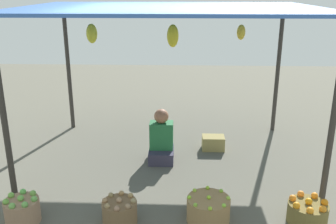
# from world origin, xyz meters

# --- Properties ---
(ground_plane) EXTENTS (14.00, 14.00, 0.00)m
(ground_plane) POSITION_xyz_m (0.00, 0.00, 0.00)
(ground_plane) COLOR #5F5C4F
(market_stall_structure) EXTENTS (3.91, 2.82, 2.20)m
(market_stall_structure) POSITION_xyz_m (-0.01, -0.00, 2.08)
(market_stall_structure) COLOR #38332D
(market_stall_structure) RESTS_ON ground
(vendor_person) EXTENTS (0.36, 0.44, 0.78)m
(vendor_person) POSITION_xyz_m (-0.12, -0.04, 0.30)
(vendor_person) COLOR #363347
(vendor_person) RESTS_ON ground
(basket_green_apples) EXTENTS (0.38, 0.38, 0.33)m
(basket_green_apples) POSITION_xyz_m (-1.55, -1.66, 0.14)
(basket_green_apples) COLOR #A17B5E
(basket_green_apples) RESTS_ON ground
(basket_potatoes) EXTENTS (0.38, 0.38, 0.30)m
(basket_potatoes) POSITION_xyz_m (-0.49, -1.62, 0.13)
(basket_potatoes) COLOR brown
(basket_potatoes) RESTS_ON ground
(basket_limes) EXTENTS (0.47, 0.47, 0.31)m
(basket_limes) POSITION_xyz_m (0.48, -1.55, 0.14)
(basket_limes) COLOR #9B784B
(basket_limes) RESTS_ON ground
(basket_oranges) EXTENTS (0.43, 0.43, 0.30)m
(basket_oranges) POSITION_xyz_m (1.55, -1.55, 0.12)
(basket_oranges) COLOR brown
(basket_oranges) RESTS_ON ground
(wooden_crate_near_vendor) EXTENTS (0.35, 0.24, 0.22)m
(wooden_crate_near_vendor) POSITION_xyz_m (0.68, 0.37, 0.11)
(wooden_crate_near_vendor) COLOR #99884C
(wooden_crate_near_vendor) RESTS_ON ground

